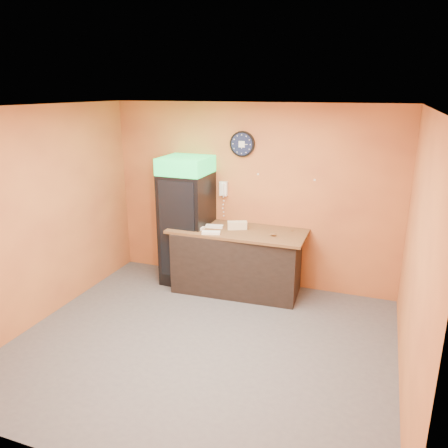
% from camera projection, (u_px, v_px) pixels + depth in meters
% --- Properties ---
extents(floor, '(4.50, 4.50, 0.00)m').
position_uv_depth(floor, '(202.00, 343.00, 5.34)').
color(floor, '#47474C').
rests_on(floor, ground).
extents(back_wall, '(4.50, 0.02, 2.80)m').
position_uv_depth(back_wall, '(251.00, 196.00, 6.72)').
color(back_wall, '#D57C3C').
rests_on(back_wall, floor).
extents(left_wall, '(0.02, 4.00, 2.80)m').
position_uv_depth(left_wall, '(41.00, 216.00, 5.66)').
color(left_wall, '#D57C3C').
rests_on(left_wall, floor).
extents(right_wall, '(0.02, 4.00, 2.80)m').
position_uv_depth(right_wall, '(416.00, 261.00, 4.18)').
color(right_wall, '#D57C3C').
rests_on(right_wall, floor).
extents(ceiling, '(4.50, 4.00, 0.02)m').
position_uv_depth(ceiling, '(198.00, 107.00, 4.51)').
color(ceiling, white).
rests_on(ceiling, back_wall).
extents(beverage_cooler, '(0.71, 0.73, 2.00)m').
position_uv_depth(beverage_cooler, '(186.00, 223.00, 6.79)').
color(beverage_cooler, black).
rests_on(beverage_cooler, floor).
extents(prep_counter, '(1.90, 0.92, 0.93)m').
position_uv_depth(prep_counter, '(237.00, 261.00, 6.65)').
color(prep_counter, black).
rests_on(prep_counter, floor).
extents(wall_clock, '(0.38, 0.06, 0.38)m').
position_uv_depth(wall_clock, '(242.00, 144.00, 6.50)').
color(wall_clock, black).
rests_on(wall_clock, back_wall).
extents(wall_phone, '(0.12, 0.11, 0.22)m').
position_uv_depth(wall_phone, '(223.00, 189.00, 6.79)').
color(wall_phone, white).
rests_on(wall_phone, back_wall).
extents(butcher_paper, '(2.04, 0.87, 0.04)m').
position_uv_depth(butcher_paper, '(238.00, 231.00, 6.51)').
color(butcher_paper, brown).
rests_on(butcher_paper, prep_counter).
extents(sub_roll_stack, '(0.30, 0.21, 0.12)m').
position_uv_depth(sub_roll_stack, '(237.00, 225.00, 6.51)').
color(sub_roll_stack, beige).
rests_on(sub_roll_stack, butcher_paper).
extents(wrapped_sandwich_left, '(0.29, 0.13, 0.04)m').
position_uv_depth(wrapped_sandwich_left, '(195.00, 228.00, 6.54)').
color(wrapped_sandwich_left, white).
rests_on(wrapped_sandwich_left, butcher_paper).
extents(wrapped_sandwich_mid, '(0.28, 0.17, 0.04)m').
position_uv_depth(wrapped_sandwich_mid, '(211.00, 233.00, 6.31)').
color(wrapped_sandwich_mid, white).
rests_on(wrapped_sandwich_mid, butcher_paper).
extents(wrapped_sandwich_right, '(0.28, 0.15, 0.04)m').
position_uv_depth(wrapped_sandwich_right, '(214.00, 226.00, 6.60)').
color(wrapped_sandwich_right, white).
rests_on(wrapped_sandwich_right, butcher_paper).
extents(kitchen_tool, '(0.06, 0.06, 0.06)m').
position_uv_depth(kitchen_tool, '(240.00, 227.00, 6.55)').
color(kitchen_tool, silver).
rests_on(kitchen_tool, butcher_paper).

